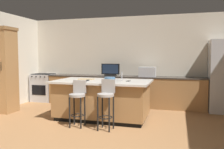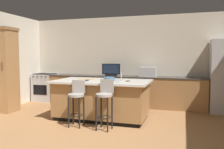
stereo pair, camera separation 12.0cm
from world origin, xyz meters
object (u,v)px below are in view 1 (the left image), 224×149
(cutting_board, at_px, (86,79))
(fruit_bowl, at_px, (110,79))
(range_oven, at_px, (44,87))
(tv_monitor, at_px, (110,70))
(bar_stool_left, at_px, (78,99))
(cell_phone, at_px, (128,81))
(kitchen_island, at_px, (103,99))
(cabinet_tower, at_px, (3,69))
(microwave, at_px, (147,72))
(bar_stool_right, at_px, (106,99))
(tv_remote, at_px, (87,80))

(cutting_board, bearing_deg, fruit_bowl, -16.39)
(cutting_board, bearing_deg, range_oven, 145.52)
(range_oven, xyz_separation_m, tv_monitor, (2.35, -0.05, 0.61))
(bar_stool_left, relative_size, cell_phone, 6.51)
(tv_monitor, bearing_deg, cutting_board, -98.25)
(kitchen_island, bearing_deg, cabinet_tower, -177.85)
(tv_monitor, xyz_separation_m, fruit_bowl, (0.46, -1.61, -0.11))
(bar_stool_left, bearing_deg, microwave, 60.85)
(bar_stool_right, xyz_separation_m, tv_remote, (-0.65, 0.61, 0.31))
(bar_stool_right, bearing_deg, cabinet_tower, 171.31)
(microwave, distance_m, bar_stool_left, 2.66)
(cabinet_tower, relative_size, cell_phone, 15.02)
(bar_stool_right, height_order, cell_phone, bar_stool_right)
(range_oven, height_order, microwave, microwave)
(kitchen_island, relative_size, tv_monitor, 4.06)
(bar_stool_left, bearing_deg, tv_remote, 87.76)
(range_oven, distance_m, fruit_bowl, 3.30)
(tv_monitor, relative_size, cell_phone, 3.74)
(fruit_bowl, xyz_separation_m, tv_remote, (-0.51, -0.13, -0.03))
(tv_remote, bearing_deg, cell_phone, 10.99)
(fruit_bowl, height_order, cutting_board, fruit_bowl)
(tv_monitor, relative_size, fruit_bowl, 2.22)
(cabinet_tower, distance_m, cutting_board, 2.31)
(bar_stool_right, relative_size, tv_remote, 5.99)
(range_oven, height_order, tv_remote, tv_remote)
(kitchen_island, distance_m, cell_phone, 0.78)
(tv_remote, bearing_deg, range_oven, 140.88)
(bar_stool_left, height_order, fruit_bowl, fruit_bowl)
(tv_remote, xyz_separation_m, cutting_board, (-0.15, 0.32, -0.00))
(microwave, bearing_deg, cell_phone, -98.16)
(bar_stool_left, distance_m, bar_stool_right, 0.65)
(kitchen_island, distance_m, bar_stool_right, 0.89)
(cutting_board, bearing_deg, tv_monitor, 81.75)
(tv_monitor, height_order, bar_stool_left, tv_monitor)
(fruit_bowl, distance_m, cutting_board, 0.69)
(bar_stool_right, bearing_deg, range_oven, 144.96)
(kitchen_island, bearing_deg, microwave, 61.65)
(cabinet_tower, height_order, cutting_board, cabinet_tower)
(cell_phone, bearing_deg, bar_stool_left, -135.47)
(kitchen_island, bearing_deg, bar_stool_right, -66.69)
(tv_remote, bearing_deg, tv_monitor, 87.16)
(bar_stool_left, distance_m, fruit_bowl, 0.93)
(microwave, relative_size, cutting_board, 1.26)
(tv_monitor, bearing_deg, tv_remote, -91.72)
(range_oven, distance_m, bar_stool_left, 3.29)
(fruit_bowl, xyz_separation_m, cell_phone, (0.43, 0.07, -0.04))
(range_oven, xyz_separation_m, cell_phone, (3.23, -1.59, 0.46))
(cabinet_tower, xyz_separation_m, tv_remote, (2.44, -0.09, -0.24))
(kitchen_island, height_order, tv_remote, tv_remote)
(fruit_bowl, bearing_deg, cell_phone, 9.92)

